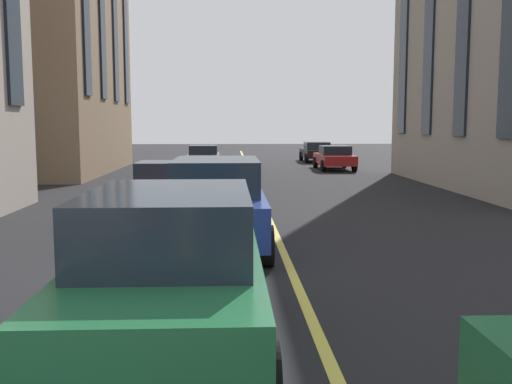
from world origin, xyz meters
TOP-DOWN VIEW (x-y plane):
  - lane_centre_line at (20.00, 0.00)m, footprint 80.00×0.16m
  - car_red_far at (36.37, -4.90)m, footprint 4.40×1.95m
  - car_grey_parked_a at (37.06, 2.59)m, footprint 4.40×1.95m
  - car_blue_parked_b at (15.24, 1.36)m, footprint 4.70×2.14m
  - car_red_oncoming at (22.25, 3.30)m, footprint 4.40×1.95m
  - car_green_mid at (9.50, 1.74)m, footprint 4.70×2.14m
  - car_black_trailing at (43.36, -4.90)m, footprint 4.40×1.95m

SIDE VIEW (x-z plane):
  - lane_centre_line at x=20.00m, z-range 0.00..0.01m
  - car_red_far at x=36.37m, z-range 0.02..1.39m
  - car_grey_parked_a at x=37.06m, z-range 0.02..1.39m
  - car_red_oncoming at x=22.25m, z-range 0.02..1.39m
  - car_black_trailing at x=43.36m, z-range 0.02..1.39m
  - car_blue_parked_b at x=15.24m, z-range 0.03..1.91m
  - car_green_mid at x=9.50m, z-range 0.03..1.91m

